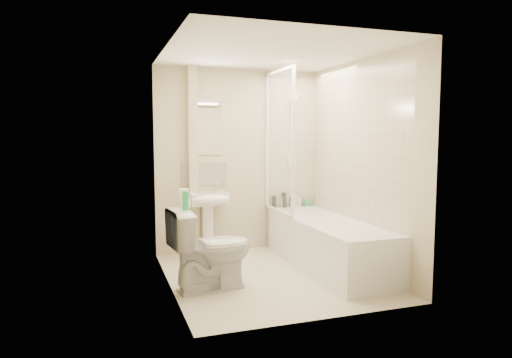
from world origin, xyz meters
name	(u,v)px	position (x,y,z in m)	size (l,w,h in m)	color
floor	(271,276)	(0.00, 0.00, 0.00)	(2.50, 2.50, 0.00)	beige
wall_back	(238,160)	(0.00, 1.25, 1.20)	(2.20, 0.02, 2.40)	beige
wall_left	(168,169)	(-1.10, 0.00, 1.20)	(0.02, 2.50, 2.40)	beige
wall_right	(361,164)	(1.10, 0.00, 1.20)	(0.02, 2.50, 2.40)	beige
ceiling	(272,52)	(0.00, 0.00, 2.40)	(2.20, 2.50, 0.02)	white
tile_back	(291,143)	(0.75, 1.24, 1.42)	(0.70, 0.01, 1.75)	beige
tile_right	(355,145)	(1.09, 0.12, 1.42)	(0.01, 2.10, 1.75)	beige
pipe_boxing	(193,162)	(-0.62, 1.19, 1.20)	(0.12, 0.12, 2.40)	beige
splashback	(205,174)	(-0.46, 1.24, 1.03)	(0.60, 0.01, 0.30)	beige
mirror	(204,132)	(-0.46, 1.24, 1.58)	(0.46, 0.01, 0.60)	white
strip_light	(204,102)	(-0.46, 1.22, 1.95)	(0.42, 0.07, 0.07)	silver
bathtub	(328,242)	(0.75, 0.12, 0.29)	(0.70, 2.10, 0.55)	white
shower_screen	(279,142)	(0.40, 0.80, 1.45)	(0.04, 0.92, 1.80)	white
shower_fixture	(292,134)	(0.75, 1.19, 1.55)	(0.10, 0.16, 0.99)	white
pedestal_sink	(209,206)	(-0.46, 1.01, 0.65)	(0.48, 0.46, 0.93)	white
bottle_black_a	(274,202)	(0.47, 1.16, 0.63)	(0.06, 0.06, 0.17)	black
bottle_white_a	(283,202)	(0.61, 1.16, 0.62)	(0.05, 0.05, 0.15)	white
bottle_black_b	(284,200)	(0.62, 1.16, 0.65)	(0.07, 0.07, 0.21)	black
bottle_blue	(291,202)	(0.73, 1.16, 0.61)	(0.05, 0.05, 0.13)	#12154E
bottle_cream	(296,201)	(0.80, 1.16, 0.63)	(0.06, 0.06, 0.17)	beige
bottle_white_b	(299,202)	(0.85, 1.16, 0.61)	(0.05, 0.05, 0.13)	silver
bottle_green	(307,203)	(0.97, 1.16, 0.60)	(0.07, 0.07, 0.09)	green
toilet	(211,248)	(-0.72, -0.20, 0.41)	(0.86, 0.56, 0.83)	white
toilet_roll_lower	(185,203)	(-0.96, -0.14, 0.87)	(0.10, 0.10, 0.09)	white
toilet_roll_upper	(184,193)	(-0.97, -0.10, 0.96)	(0.10, 0.10, 0.09)	white
green_bottle	(186,201)	(-0.98, -0.29, 0.92)	(0.06, 0.06, 0.18)	green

